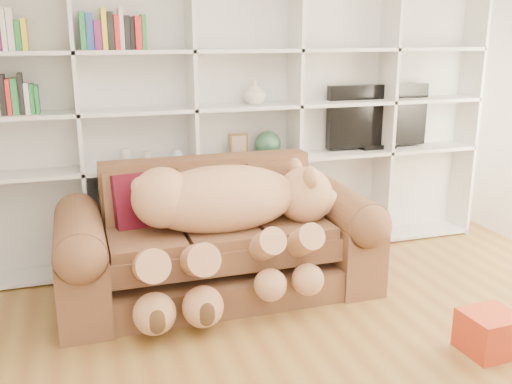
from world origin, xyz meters
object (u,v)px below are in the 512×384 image
object	(u,v)px
teddy_bear	(227,215)
gift_box	(489,332)
sofa	(218,245)
tv	(377,117)

from	to	relation	value
teddy_bear	gift_box	bearing A→B (deg)	-36.62
sofa	tv	world-z (taller)	tv
tv	teddy_bear	bearing A→B (deg)	-151.78
sofa	teddy_bear	size ratio (longest dim) A/B	1.41
teddy_bear	gift_box	size ratio (longest dim) A/B	5.15
sofa	gift_box	xyz separation A→B (m)	(1.36, -1.34, -0.24)
sofa	teddy_bear	bearing A→B (deg)	-84.17
sofa	gift_box	distance (m)	1.93
gift_box	tv	distance (m)	2.31
teddy_bear	tv	distance (m)	1.95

